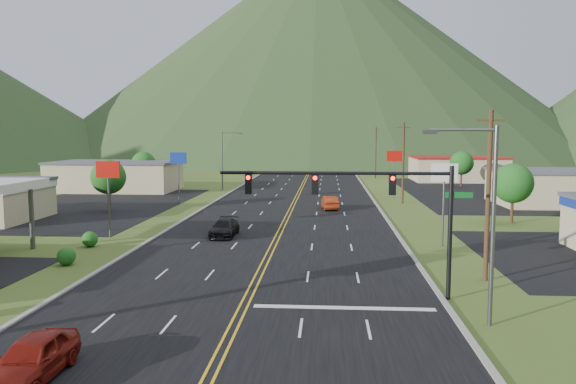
# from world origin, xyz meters

# --- Properties ---
(traffic_signal) EXTENTS (13.10, 0.43, 7.00)m
(traffic_signal) POSITION_xyz_m (6.48, 14.00, 5.33)
(traffic_signal) COLOR black
(traffic_signal) RESTS_ON ground
(streetlight_east) EXTENTS (3.28, 0.25, 9.00)m
(streetlight_east) POSITION_xyz_m (11.18, 10.00, 5.18)
(streetlight_east) COLOR #59595E
(streetlight_east) RESTS_ON ground
(streetlight_west) EXTENTS (3.28, 0.25, 9.00)m
(streetlight_west) POSITION_xyz_m (-11.68, 70.00, 5.18)
(streetlight_west) COLOR #59595E
(streetlight_west) RESTS_ON ground
(building_west_far) EXTENTS (18.40, 11.40, 4.50)m
(building_west_far) POSITION_xyz_m (-28.00, 68.00, 2.26)
(building_west_far) COLOR beige
(building_west_far) RESTS_ON ground
(building_east_mid) EXTENTS (14.40, 11.40, 4.30)m
(building_east_mid) POSITION_xyz_m (32.00, 55.00, 2.16)
(building_east_mid) COLOR beige
(building_east_mid) RESTS_ON ground
(building_east_far) EXTENTS (16.40, 12.40, 4.50)m
(building_east_far) POSITION_xyz_m (28.00, 90.00, 2.26)
(building_east_far) COLOR beige
(building_east_far) RESTS_ON ground
(pole_sign_west_a) EXTENTS (2.00, 0.18, 6.40)m
(pole_sign_west_a) POSITION_xyz_m (-14.00, 30.00, 5.05)
(pole_sign_west_a) COLOR #59595E
(pole_sign_west_a) RESTS_ON ground
(pole_sign_west_b) EXTENTS (2.00, 0.18, 6.40)m
(pole_sign_west_b) POSITION_xyz_m (-14.00, 52.00, 5.05)
(pole_sign_west_b) COLOR #59595E
(pole_sign_west_b) RESTS_ON ground
(pole_sign_east_a) EXTENTS (2.00, 0.18, 6.40)m
(pole_sign_east_a) POSITION_xyz_m (13.00, 28.00, 5.05)
(pole_sign_east_a) COLOR #59595E
(pole_sign_east_a) RESTS_ON ground
(pole_sign_east_b) EXTENTS (2.00, 0.18, 6.40)m
(pole_sign_east_b) POSITION_xyz_m (13.00, 60.00, 5.05)
(pole_sign_east_b) COLOR #59595E
(pole_sign_east_b) RESTS_ON ground
(tree_west_a) EXTENTS (3.84, 3.84, 5.82)m
(tree_west_a) POSITION_xyz_m (-20.00, 45.00, 3.89)
(tree_west_a) COLOR #382314
(tree_west_a) RESTS_ON ground
(tree_west_b) EXTENTS (3.84, 3.84, 5.82)m
(tree_west_b) POSITION_xyz_m (-25.00, 72.00, 3.89)
(tree_west_b) COLOR #382314
(tree_west_b) RESTS_ON ground
(tree_east_a) EXTENTS (3.84, 3.84, 5.82)m
(tree_east_a) POSITION_xyz_m (22.00, 40.00, 3.89)
(tree_east_a) COLOR #382314
(tree_east_a) RESTS_ON ground
(tree_east_b) EXTENTS (3.84, 3.84, 5.82)m
(tree_east_b) POSITION_xyz_m (26.00, 78.00, 3.89)
(tree_east_b) COLOR #382314
(tree_east_b) RESTS_ON ground
(utility_pole_a) EXTENTS (1.60, 0.28, 10.00)m
(utility_pole_a) POSITION_xyz_m (13.50, 18.00, 5.13)
(utility_pole_a) COLOR #382314
(utility_pole_a) RESTS_ON ground
(utility_pole_b) EXTENTS (1.60, 0.28, 10.00)m
(utility_pole_b) POSITION_xyz_m (13.50, 55.00, 5.13)
(utility_pole_b) COLOR #382314
(utility_pole_b) RESTS_ON ground
(utility_pole_c) EXTENTS (1.60, 0.28, 10.00)m
(utility_pole_c) POSITION_xyz_m (13.50, 95.00, 5.13)
(utility_pole_c) COLOR #382314
(utility_pole_c) RESTS_ON ground
(utility_pole_d) EXTENTS (1.60, 0.28, 10.00)m
(utility_pole_d) POSITION_xyz_m (13.50, 135.00, 5.13)
(utility_pole_d) COLOR #382314
(utility_pole_d) RESTS_ON ground
(mountain_n) EXTENTS (220.00, 220.00, 85.00)m
(mountain_n) POSITION_xyz_m (0.00, 220.00, 42.50)
(mountain_n) COLOR #1F3518
(mountain_n) RESTS_ON ground
(car_red_near) EXTENTS (1.87, 4.58, 1.56)m
(car_red_near) POSITION_xyz_m (-6.12, 3.04, 0.78)
(car_red_near) COLOR maroon
(car_red_near) RESTS_ON ground
(car_dark_mid) EXTENTS (2.05, 4.88, 1.41)m
(car_dark_mid) POSITION_xyz_m (-4.48, 30.98, 0.70)
(car_dark_mid) COLOR black
(car_dark_mid) RESTS_ON ground
(car_red_far) EXTENTS (2.09, 4.72, 1.51)m
(car_red_far) POSITION_xyz_m (4.44, 48.79, 0.75)
(car_red_far) COLOR #9A2D10
(car_red_far) RESTS_ON ground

